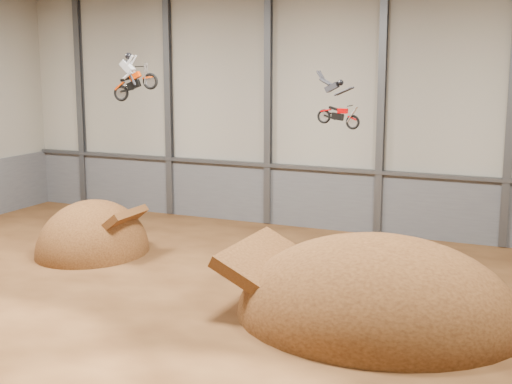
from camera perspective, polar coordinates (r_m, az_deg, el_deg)
floor at (r=28.40m, az=-4.55°, el=-9.41°), size 40.00×40.00×0.00m
back_wall at (r=40.59m, az=5.46°, el=6.75°), size 40.00×0.10×14.00m
lower_band_back at (r=41.18m, az=5.29°, el=-0.56°), size 39.80×0.18×3.50m
steel_rail at (r=40.73m, az=5.26°, el=1.88°), size 39.80×0.35×0.20m
steel_column_0 at (r=48.33m, az=-13.87°, el=7.11°), size 0.40×0.36×13.90m
steel_column_1 at (r=44.58m, az=-7.00°, el=7.07°), size 0.40×0.36×13.90m
steel_column_2 at (r=41.57m, az=0.98°, el=6.89°), size 0.40×0.36×13.90m
steel_column_3 at (r=39.47m, az=9.99°, el=6.53°), size 0.40×0.36×13.90m
steel_column_4 at (r=38.43m, az=19.73°, el=5.96°), size 0.40×0.36×13.90m
takeoff_ramp at (r=37.27m, az=-12.88°, el=-4.75°), size 5.41×6.24×5.41m
landing_ramp at (r=27.97m, az=9.61°, el=-9.86°), size 10.87×9.62×6.27m
fmx_rider_a at (r=32.84m, az=-9.44°, el=9.49°), size 2.96×1.13×2.76m
fmx_rider_b at (r=29.33m, az=6.55°, el=7.30°), size 2.79×0.91×2.44m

